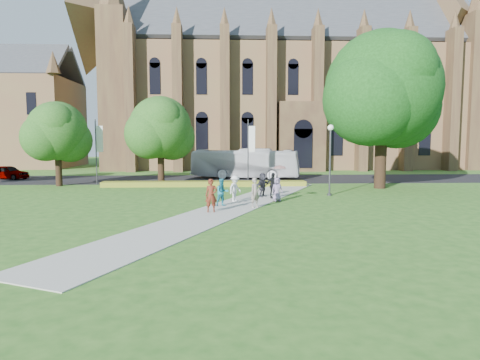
{
  "coord_description": "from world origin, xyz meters",
  "views": [
    {
      "loc": [
        -0.59,
        -24.68,
        4.15
      ],
      "look_at": [
        0.64,
        2.16,
        1.6
      ],
      "focal_mm": 32.0,
      "sensor_mm": 36.0,
      "label": 1
    }
  ],
  "objects_px": {
    "large_tree": "(383,89)",
    "tour_coach": "(245,164)",
    "pedestrian_0": "(211,195)",
    "streetlamp": "(330,151)",
    "car_0": "(8,172)"
  },
  "relations": [
    {
      "from": "streetlamp",
      "to": "pedestrian_0",
      "type": "relative_size",
      "value": 2.77
    },
    {
      "from": "streetlamp",
      "to": "pedestrian_0",
      "type": "distance_m",
      "value": 11.4
    },
    {
      "from": "tour_coach",
      "to": "pedestrian_0",
      "type": "distance_m",
      "value": 21.32
    },
    {
      "from": "large_tree",
      "to": "car_0",
      "type": "height_order",
      "value": "large_tree"
    },
    {
      "from": "tour_coach",
      "to": "pedestrian_0",
      "type": "bearing_deg",
      "value": -174.35
    },
    {
      "from": "large_tree",
      "to": "pedestrian_0",
      "type": "bearing_deg",
      "value": -140.61
    },
    {
      "from": "car_0",
      "to": "pedestrian_0",
      "type": "height_order",
      "value": "pedestrian_0"
    },
    {
      "from": "pedestrian_0",
      "to": "streetlamp",
      "type": "bearing_deg",
      "value": 36.13
    },
    {
      "from": "streetlamp",
      "to": "large_tree",
      "type": "height_order",
      "value": "large_tree"
    },
    {
      "from": "large_tree",
      "to": "tour_coach",
      "type": "bearing_deg",
      "value": 139.14
    },
    {
      "from": "tour_coach",
      "to": "car_0",
      "type": "bearing_deg",
      "value": 103.44
    },
    {
      "from": "large_tree",
      "to": "pedestrian_0",
      "type": "height_order",
      "value": "large_tree"
    },
    {
      "from": "car_0",
      "to": "large_tree",
      "type": "bearing_deg",
      "value": -87.85
    },
    {
      "from": "tour_coach",
      "to": "pedestrian_0",
      "type": "relative_size",
      "value": 6.04
    },
    {
      "from": "large_tree",
      "to": "car_0",
      "type": "bearing_deg",
      "value": 164.67
    }
  ]
}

